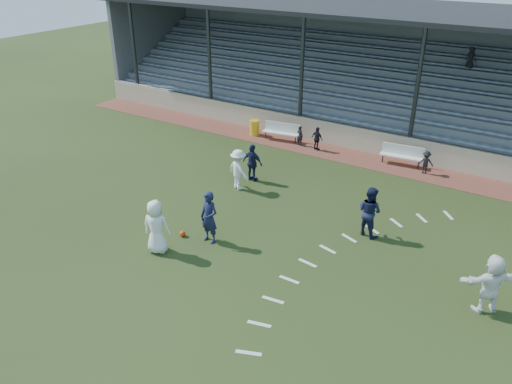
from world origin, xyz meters
TOP-DOWN VIEW (x-y plane):
  - ground at (0.00, 0.00)m, footprint 90.00×90.00m
  - cinder_track at (0.00, 10.50)m, footprint 34.00×2.00m
  - retaining_wall at (0.00, 11.55)m, footprint 34.00×0.18m
  - bench_left at (-3.53, 10.62)m, footprint 2.04×0.77m
  - bench_right at (2.95, 10.88)m, footprint 2.03×0.67m
  - trash_bin at (-5.19, 10.52)m, footprint 0.52×0.52m
  - football at (-1.71, 0.20)m, footprint 0.22×0.22m
  - player_white_lead at (-1.80, -1.00)m, footprint 1.11×0.90m
  - player_navy_lead at (-0.67, 0.48)m, footprint 0.74×0.52m
  - player_navy_mid at (3.92, 3.97)m, footprint 1.10×0.96m
  - player_white_wing at (-2.19, 4.55)m, footprint 1.32×1.01m
  - player_navy_wing at (-2.13, 5.57)m, footprint 1.02×0.46m
  - player_white_back at (8.38, 1.81)m, footprint 1.70×1.53m
  - sub_left_near at (-2.34, 10.45)m, footprint 0.43×0.34m
  - sub_left_far at (-1.30, 10.36)m, footprint 0.77×0.49m
  - sub_right at (4.18, 10.48)m, footprint 0.77×0.56m
  - grandstand at (0.00, 16.26)m, footprint 34.60×9.00m
  - penalty_arc at (4.12, 0.00)m, footprint 3.89×14.63m

SIDE VIEW (x-z plane):
  - ground at x=0.00m, z-range 0.00..0.00m
  - penalty_arc at x=4.12m, z-range 0.00..0.01m
  - cinder_track at x=0.00m, z-range 0.00..0.02m
  - football at x=-1.71m, z-range 0.00..0.22m
  - trash_bin at x=-5.19m, z-range 0.02..0.85m
  - sub_left_near at x=-2.34m, z-range 0.02..1.08m
  - sub_right at x=4.18m, z-range 0.02..1.10m
  - bench_left at x=-3.53m, z-range 0.11..1.06m
  - bench_right at x=2.95m, z-range 0.11..1.06m
  - retaining_wall at x=0.00m, z-range 0.00..1.20m
  - sub_left_far at x=-1.30m, z-range 0.02..1.24m
  - player_navy_wing at x=-2.13m, z-range 0.00..1.71m
  - player_white_wing at x=-2.19m, z-range 0.00..1.80m
  - player_white_back at x=8.38m, z-range 0.00..1.87m
  - player_navy_mid at x=3.92m, z-range 0.00..1.91m
  - player_navy_lead at x=-0.67m, z-range 0.00..1.95m
  - player_white_lead at x=-1.80m, z-range 0.00..1.96m
  - grandstand at x=0.00m, z-range -1.10..5.51m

